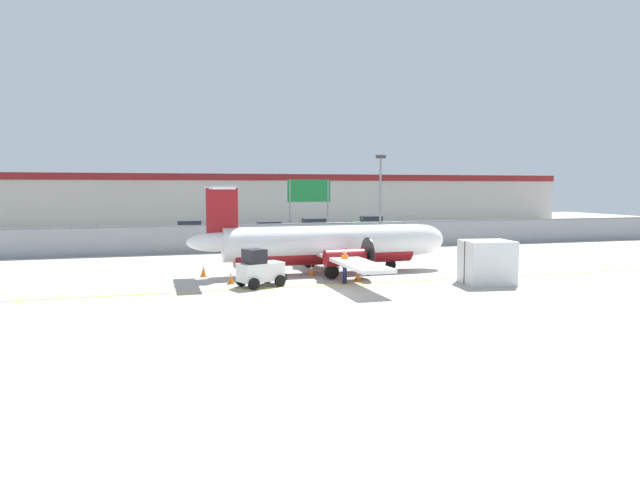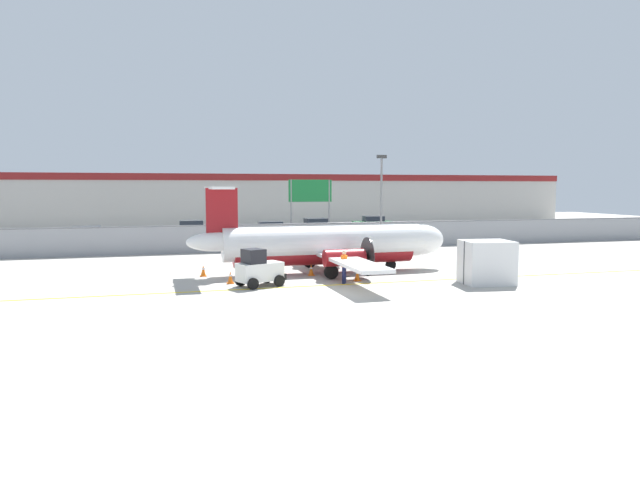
{
  "view_description": "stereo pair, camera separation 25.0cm",
  "coord_description": "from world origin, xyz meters",
  "px_view_note": "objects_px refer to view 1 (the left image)",
  "views": [
    {
      "loc": [
        -8.76,
        -24.92,
        4.9
      ],
      "look_at": [
        0.43,
        7.05,
        1.8
      ],
      "focal_mm": 32.0,
      "sensor_mm": 36.0,
      "label": 1
    },
    {
      "loc": [
        -8.52,
        -24.99,
        4.9
      ],
      "look_at": [
        0.43,
        7.05,
        1.8
      ],
      "focal_mm": 32.0,
      "sensor_mm": 36.0,
      "label": 2
    }
  ],
  "objects_px": {
    "parked_car_4": "(370,223)",
    "apron_light_pole": "(380,195)",
    "commuter_airplane": "(329,245)",
    "parked_car_2": "(268,230)",
    "ground_crew_worker": "(345,265)",
    "traffic_cone_far_left": "(311,270)",
    "traffic_cone_near_right": "(231,278)",
    "parked_car_1": "(188,229)",
    "parked_car_3": "(315,226)",
    "highway_sign": "(309,196)",
    "cargo_container": "(487,262)",
    "traffic_cone_far_right": "(358,275)",
    "traffic_cone_near_left": "(203,271)",
    "parked_car_0": "(87,236)",
    "baggage_tug": "(260,269)"
  },
  "relations": [
    {
      "from": "parked_car_4",
      "to": "apron_light_pole",
      "type": "relative_size",
      "value": 0.59
    },
    {
      "from": "commuter_airplane",
      "to": "parked_car_2",
      "type": "height_order",
      "value": "commuter_airplane"
    },
    {
      "from": "parked_car_2",
      "to": "parked_car_4",
      "type": "bearing_deg",
      "value": -149.67
    },
    {
      "from": "ground_crew_worker",
      "to": "traffic_cone_far_left",
      "type": "bearing_deg",
      "value": -38.02
    },
    {
      "from": "traffic_cone_near_right",
      "to": "parked_car_2",
      "type": "height_order",
      "value": "parked_car_2"
    },
    {
      "from": "traffic_cone_far_left",
      "to": "parked_car_1",
      "type": "xyz_separation_m",
      "value": [
        -5.3,
        25.63,
        0.58
      ]
    },
    {
      "from": "parked_car_3",
      "to": "parked_car_4",
      "type": "xyz_separation_m",
      "value": [
        7.02,
        2.42,
        0.0
      ]
    },
    {
      "from": "parked_car_1",
      "to": "highway_sign",
      "type": "relative_size",
      "value": 0.77
    },
    {
      "from": "cargo_container",
      "to": "traffic_cone_far_right",
      "type": "xyz_separation_m",
      "value": [
        -6.02,
        2.61,
        -0.79
      ]
    },
    {
      "from": "traffic_cone_near_left",
      "to": "parked_car_0",
      "type": "bearing_deg",
      "value": 113.32
    },
    {
      "from": "traffic_cone_near_left",
      "to": "parked_car_3",
      "type": "bearing_deg",
      "value": 61.93
    },
    {
      "from": "commuter_airplane",
      "to": "parked_car_0",
      "type": "bearing_deg",
      "value": 127.72
    },
    {
      "from": "commuter_airplane",
      "to": "traffic_cone_near_left",
      "type": "distance_m",
      "value": 7.21
    },
    {
      "from": "traffic_cone_far_right",
      "to": "highway_sign",
      "type": "distance_m",
      "value": 17.6
    },
    {
      "from": "highway_sign",
      "to": "commuter_airplane",
      "type": "bearing_deg",
      "value": -100.21
    },
    {
      "from": "ground_crew_worker",
      "to": "traffic_cone_far_right",
      "type": "relative_size",
      "value": 2.66
    },
    {
      "from": "traffic_cone_near_left",
      "to": "parked_car_1",
      "type": "bearing_deg",
      "value": 88.85
    },
    {
      "from": "baggage_tug",
      "to": "apron_light_pole",
      "type": "bearing_deg",
      "value": 25.8
    },
    {
      "from": "traffic_cone_far_right",
      "to": "parked_car_0",
      "type": "height_order",
      "value": "parked_car_0"
    },
    {
      "from": "parked_car_3",
      "to": "cargo_container",
      "type": "bearing_deg",
      "value": -91.52
    },
    {
      "from": "parked_car_2",
      "to": "parked_car_3",
      "type": "bearing_deg",
      "value": -140.66
    },
    {
      "from": "parked_car_1",
      "to": "apron_light_pole",
      "type": "relative_size",
      "value": 0.58
    },
    {
      "from": "parked_car_1",
      "to": "ground_crew_worker",
      "type": "bearing_deg",
      "value": 103.14
    },
    {
      "from": "traffic_cone_near_right",
      "to": "traffic_cone_far_right",
      "type": "bearing_deg",
      "value": -8.25
    },
    {
      "from": "cargo_container",
      "to": "parked_car_4",
      "type": "relative_size",
      "value": 0.61
    },
    {
      "from": "commuter_airplane",
      "to": "baggage_tug",
      "type": "height_order",
      "value": "commuter_airplane"
    },
    {
      "from": "baggage_tug",
      "to": "cargo_container",
      "type": "height_order",
      "value": "cargo_container"
    },
    {
      "from": "baggage_tug",
      "to": "traffic_cone_far_left",
      "type": "height_order",
      "value": "baggage_tug"
    },
    {
      "from": "traffic_cone_far_right",
      "to": "apron_light_pole",
      "type": "bearing_deg",
      "value": 63.1
    },
    {
      "from": "parked_car_1",
      "to": "parked_car_4",
      "type": "height_order",
      "value": "same"
    },
    {
      "from": "parked_car_4",
      "to": "highway_sign",
      "type": "xyz_separation_m",
      "value": [
        -10.73,
        -13.99,
        3.24
      ]
    },
    {
      "from": "highway_sign",
      "to": "traffic_cone_far_right",
      "type": "bearing_deg",
      "value": -96.39
    },
    {
      "from": "traffic_cone_far_left",
      "to": "parked_car_3",
      "type": "xyz_separation_m",
      "value": [
        7.5,
        26.25,
        0.58
      ]
    },
    {
      "from": "ground_crew_worker",
      "to": "traffic_cone_far_left",
      "type": "distance_m",
      "value": 3.18
    },
    {
      "from": "commuter_airplane",
      "to": "parked_car_2",
      "type": "bearing_deg",
      "value": 88.27
    },
    {
      "from": "traffic_cone_near_right",
      "to": "parked_car_1",
      "type": "distance_m",
      "value": 27.08
    },
    {
      "from": "cargo_container",
      "to": "traffic_cone_far_left",
      "type": "xyz_separation_m",
      "value": [
        -7.89,
        4.99,
        -0.79
      ]
    },
    {
      "from": "parked_car_1",
      "to": "traffic_cone_near_left",
      "type": "bearing_deg",
      "value": 89.65
    },
    {
      "from": "cargo_container",
      "to": "parked_car_3",
      "type": "relative_size",
      "value": 0.62
    },
    {
      "from": "cargo_container",
      "to": "traffic_cone_far_right",
      "type": "bearing_deg",
      "value": 163.81
    },
    {
      "from": "cargo_container",
      "to": "parked_car_2",
      "type": "distance_m",
      "value": 27.61
    },
    {
      "from": "traffic_cone_far_right",
      "to": "traffic_cone_far_left",
      "type": "bearing_deg",
      "value": 128.23
    },
    {
      "from": "commuter_airplane",
      "to": "traffic_cone_near_left",
      "type": "xyz_separation_m",
      "value": [
        -7.07,
        0.57,
        -1.29
      ]
    },
    {
      "from": "ground_crew_worker",
      "to": "cargo_container",
      "type": "bearing_deg",
      "value": -162.17
    },
    {
      "from": "commuter_airplane",
      "to": "parked_car_1",
      "type": "xyz_separation_m",
      "value": [
        -6.58,
        24.86,
        -0.71
      ]
    },
    {
      "from": "parked_car_1",
      "to": "parked_car_2",
      "type": "xyz_separation_m",
      "value": [
        7.01,
        -3.71,
        0.0
      ]
    },
    {
      "from": "traffic_cone_near_right",
      "to": "parked_car_4",
      "type": "relative_size",
      "value": 0.15
    },
    {
      "from": "cargo_container",
      "to": "highway_sign",
      "type": "height_order",
      "value": "highway_sign"
    },
    {
      "from": "ground_crew_worker",
      "to": "traffic_cone_far_left",
      "type": "relative_size",
      "value": 2.66
    },
    {
      "from": "cargo_container",
      "to": "apron_light_pole",
      "type": "height_order",
      "value": "apron_light_pole"
    }
  ]
}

